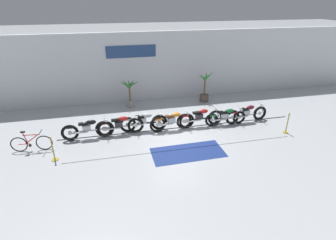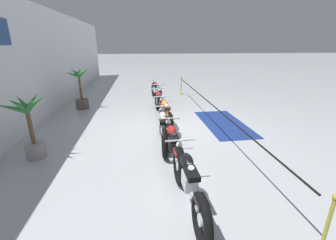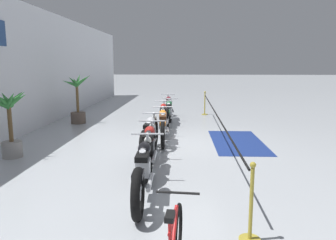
# 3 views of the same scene
# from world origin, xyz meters

# --- Properties ---
(ground_plane) EXTENTS (120.00, 120.00, 0.00)m
(ground_plane) POSITION_xyz_m (0.00, 0.00, 0.00)
(ground_plane) COLOR #B2B7BC
(back_wall) EXTENTS (28.00, 0.29, 4.20)m
(back_wall) POSITION_xyz_m (-0.00, 5.12, 2.10)
(back_wall) COLOR white
(back_wall) RESTS_ON ground
(motorcycle_black_0) EXTENTS (2.40, 0.62, 0.97)m
(motorcycle_black_0) POSITION_xyz_m (-4.06, 0.53, 0.48)
(motorcycle_black_0) COLOR black
(motorcycle_black_0) RESTS_ON ground
(motorcycle_red_1) EXTENTS (2.30, 0.62, 0.97)m
(motorcycle_red_1) POSITION_xyz_m (-2.60, 0.60, 0.48)
(motorcycle_red_1) COLOR black
(motorcycle_red_1) RESTS_ON ground
(motorcycle_silver_2) EXTENTS (2.35, 0.62, 0.98)m
(motorcycle_silver_2) POSITION_xyz_m (-1.43, 0.71, 0.49)
(motorcycle_silver_2) COLOR black
(motorcycle_silver_2) RESTS_ON ground
(motorcycle_orange_3) EXTENTS (2.30, 0.62, 0.97)m
(motorcycle_orange_3) POSITION_xyz_m (-0.04, 0.49, 0.49)
(motorcycle_orange_3) COLOR black
(motorcycle_orange_3) RESTS_ON ground
(motorcycle_red_4) EXTENTS (2.48, 0.62, 0.98)m
(motorcycle_red_4) POSITION_xyz_m (1.42, 0.57, 0.49)
(motorcycle_red_4) COLOR black
(motorcycle_red_4) RESTS_ON ground
(motorcycle_green_5) EXTENTS (2.21, 0.62, 0.93)m
(motorcycle_green_5) POSITION_xyz_m (2.77, 0.46, 0.46)
(motorcycle_green_5) COLOR black
(motorcycle_green_5) RESTS_ON ground
(motorcycle_maroon_6) EXTENTS (2.44, 0.63, 0.97)m
(motorcycle_maroon_6) POSITION_xyz_m (3.97, 0.53, 0.48)
(motorcycle_maroon_6) COLOR black
(motorcycle_maroon_6) RESTS_ON ground
(potted_palm_left_of_row) EXTENTS (1.22, 1.05, 1.70)m
(potted_palm_left_of_row) POSITION_xyz_m (-1.80, 4.05, 0.90)
(potted_palm_left_of_row) COLOR gray
(potted_palm_left_of_row) RESTS_ON ground
(potted_palm_right_of_row) EXTENTS (1.08, 1.04, 1.92)m
(potted_palm_right_of_row) POSITION_xyz_m (2.86, 3.95, 0.79)
(potted_palm_right_of_row) COLOR brown
(potted_palm_right_of_row) RESTS_ON ground
(stanchion_far_left) EXTENTS (10.57, 0.28, 1.05)m
(stanchion_far_left) POSITION_xyz_m (-1.46, -1.02, 0.74)
(stanchion_far_left) COLOR gold
(stanchion_far_left) RESTS_ON ground
(stanchion_mid_left) EXTENTS (0.28, 0.28, 1.05)m
(stanchion_mid_left) POSITION_xyz_m (5.29, -1.02, 0.36)
(stanchion_mid_left) COLOR gold
(stanchion_mid_left) RESTS_ON ground
(floor_banner) EXTENTS (3.12, 1.50, 0.01)m
(floor_banner) POSITION_xyz_m (0.11, -1.69, 0.00)
(floor_banner) COLOR navy
(floor_banner) RESTS_ON ground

